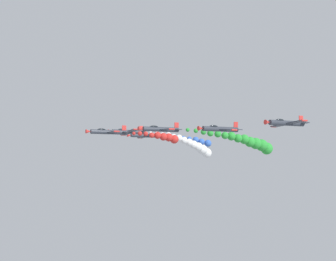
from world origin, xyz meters
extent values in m
cylinder|color=#333842|center=(5.67, 13.52, 127.65)|extent=(1.10, 9.00, 1.10)
cone|color=red|center=(5.67, 18.62, 127.65)|extent=(1.05, 1.20, 1.05)
cube|color=#333842|center=(5.67, 13.12, 127.55)|extent=(9.20, 1.90, 0.19)
cylinder|color=red|center=(1.07, 13.12, 127.56)|extent=(0.36, 1.40, 0.36)
cylinder|color=red|center=(10.27, 13.12, 127.54)|extent=(0.36, 1.40, 0.36)
cube|color=#333842|center=(5.67, 9.52, 127.70)|extent=(3.80, 1.20, 0.19)
cube|color=red|center=(5.68, 9.42, 128.62)|extent=(0.14, 1.10, 1.60)
ellipsoid|color=black|center=(5.68, 15.32, 128.15)|extent=(0.80, 2.20, 0.70)
sphere|color=red|center=(5.64, 6.81, 127.49)|extent=(0.88, 0.88, 0.88)
sphere|color=red|center=(5.68, 5.10, 127.52)|extent=(1.18, 1.18, 1.18)
sphere|color=red|center=(5.91, 3.39, 127.48)|extent=(1.21, 1.21, 1.21)
sphere|color=red|center=(5.93, 1.68, 127.18)|extent=(1.42, 1.42, 1.42)
sphere|color=red|center=(5.97, -0.03, 127.19)|extent=(1.84, 1.84, 1.84)
sphere|color=red|center=(6.01, -1.74, 126.87)|extent=(2.04, 2.04, 2.04)
sphere|color=red|center=(6.24, -3.45, 126.74)|extent=(2.21, 2.21, 2.21)
sphere|color=red|center=(6.36, -5.16, 126.29)|extent=(2.32, 2.32, 2.32)
cylinder|color=#333842|center=(-5.53, 4.68, 127.90)|extent=(1.12, 9.00, 1.12)
cone|color=red|center=(-5.53, 9.78, 127.90)|extent=(1.07, 1.20, 1.07)
cube|color=#333842|center=(-5.52, 4.28, 127.80)|extent=(9.20, 1.90, 0.39)
cylinder|color=red|center=(-10.12, 4.28, 127.70)|extent=(0.37, 1.40, 0.37)
cylinder|color=red|center=(-0.93, 4.28, 127.90)|extent=(0.37, 1.40, 0.37)
cube|color=#333842|center=(-5.53, 0.68, 127.95)|extent=(3.80, 1.20, 0.27)
cube|color=red|center=(-5.55, 0.58, 128.87)|extent=(0.18, 1.10, 1.60)
ellipsoid|color=black|center=(-5.54, 6.48, 128.40)|extent=(0.82, 2.20, 0.72)
sphere|color=green|center=(-5.40, -2.52, 128.01)|extent=(0.94, 0.94, 0.94)
sphere|color=green|center=(-5.55, -4.73, 127.86)|extent=(1.11, 1.11, 1.11)
sphere|color=green|center=(-5.48, -6.94, 127.64)|extent=(1.40, 1.40, 1.40)
sphere|color=green|center=(-5.11, -9.15, 127.40)|extent=(1.61, 1.61, 1.61)
sphere|color=green|center=(-5.12, -11.36, 127.29)|extent=(1.75, 1.75, 1.75)
sphere|color=green|center=(-5.02, -13.57, 126.96)|extent=(1.82, 1.82, 1.82)
sphere|color=green|center=(-4.65, -15.78, 126.85)|extent=(2.22, 2.22, 2.22)
sphere|color=green|center=(-4.46, -17.99, 126.37)|extent=(2.21, 2.21, 2.21)
sphere|color=green|center=(-4.16, -20.20, 126.19)|extent=(2.53, 2.53, 2.53)
sphere|color=green|center=(-3.68, -22.41, 125.54)|extent=(2.73, 2.73, 2.73)
sphere|color=green|center=(-3.31, -24.62, 125.18)|extent=(3.04, 3.04, 3.04)
sphere|color=green|center=(-3.07, -26.82, 124.76)|extent=(3.22, 3.22, 3.22)
sphere|color=green|center=(-2.46, -29.03, 123.92)|extent=(3.31, 3.31, 3.31)
cylinder|color=#333842|center=(15.94, 4.25, 128.55)|extent=(1.22, 9.00, 1.22)
cone|color=red|center=(15.94, 9.35, 128.55)|extent=(1.16, 1.20, 1.16)
cube|color=#333842|center=(15.93, 3.85, 128.45)|extent=(9.16, 1.90, 1.24)
cylinder|color=red|center=(11.36, 3.85, 128.98)|extent=(0.40, 1.40, 0.40)
cylinder|color=red|center=(20.50, 3.85, 127.92)|extent=(0.40, 1.40, 0.40)
cube|color=#333842|center=(15.95, 0.25, 128.60)|extent=(3.80, 1.20, 0.62)
cube|color=red|center=(16.06, 0.15, 129.51)|extent=(0.32, 1.10, 1.61)
ellipsoid|color=black|center=(16.00, 6.05, 129.04)|extent=(0.88, 2.20, 0.79)
sphere|color=white|center=(16.13, -2.69, 128.57)|extent=(0.84, 0.84, 0.84)
sphere|color=white|center=(16.08, -4.63, 128.25)|extent=(1.24, 1.24, 1.24)
sphere|color=white|center=(16.30, -6.58, 128.06)|extent=(1.33, 1.33, 1.33)
sphere|color=white|center=(16.29, -8.52, 128.06)|extent=(1.54, 1.54, 1.54)
sphere|color=white|center=(16.74, -10.46, 127.52)|extent=(1.79, 1.79, 1.79)
sphere|color=white|center=(16.98, -12.41, 127.22)|extent=(2.05, 2.05, 2.05)
sphere|color=white|center=(17.42, -14.35, 126.60)|extent=(2.12, 2.12, 2.12)
sphere|color=white|center=(17.72, -16.29, 126.03)|extent=(2.28, 2.28, 2.28)
sphere|color=white|center=(18.47, -18.24, 125.44)|extent=(2.49, 2.49, 2.49)
sphere|color=white|center=(18.90, -20.18, 124.78)|extent=(2.74, 2.74, 2.74)
sphere|color=white|center=(19.59, -22.12, 123.96)|extent=(3.05, 3.05, 3.05)
sphere|color=white|center=(20.15, -24.06, 122.96)|extent=(3.01, 3.01, 3.01)
cylinder|color=#333842|center=(-16.05, -4.74, 127.61)|extent=(1.18, 9.00, 1.18)
cone|color=red|center=(-16.05, 0.36, 127.61)|extent=(1.12, 1.20, 1.12)
cube|color=#333842|center=(-16.04, -5.14, 127.51)|extent=(9.19, 1.90, 0.87)
cylinder|color=red|center=(-20.63, -5.14, 127.16)|extent=(0.39, 1.40, 0.39)
cylinder|color=red|center=(-11.46, -5.14, 127.86)|extent=(0.39, 1.40, 0.39)
cube|color=#333842|center=(-16.05, -8.74, 127.66)|extent=(3.80, 1.20, 0.47)
cube|color=red|center=(-16.12, -8.84, 128.57)|extent=(0.26, 1.10, 1.61)
ellipsoid|color=black|center=(-16.09, -2.94, 128.10)|extent=(0.85, 2.20, 0.76)
cylinder|color=#333842|center=(25.49, -5.10, 128.16)|extent=(1.19, 9.00, 1.19)
cone|color=red|center=(25.49, 0.00, 128.16)|extent=(1.13, 1.20, 1.13)
cube|color=#333842|center=(25.48, -5.50, 128.06)|extent=(9.18, 1.90, 0.93)
cylinder|color=red|center=(20.89, -5.50, 128.43)|extent=(0.39, 1.40, 0.39)
cylinder|color=red|center=(30.06, -5.50, 127.68)|extent=(0.39, 1.40, 0.39)
cube|color=#333842|center=(25.49, -9.10, 128.21)|extent=(3.80, 1.20, 0.49)
cube|color=red|center=(25.57, -9.20, 129.12)|extent=(0.27, 1.10, 1.61)
ellipsoid|color=black|center=(25.53, -3.30, 128.65)|extent=(0.85, 2.20, 0.76)
sphere|color=blue|center=(25.38, -12.14, 128.19)|extent=(0.99, 0.99, 0.99)
sphere|color=blue|center=(25.39, -14.18, 127.91)|extent=(1.19, 1.19, 1.19)
sphere|color=blue|center=(25.16, -16.23, 127.96)|extent=(1.30, 1.30, 1.30)
sphere|color=blue|center=(24.89, -18.27, 127.66)|extent=(1.44, 1.44, 1.44)
sphere|color=blue|center=(24.64, -20.31, 127.45)|extent=(1.62, 1.62, 1.62)
sphere|color=blue|center=(24.08, -22.35, 127.16)|extent=(2.03, 2.03, 2.03)
sphere|color=blue|center=(23.84, -24.40, 126.59)|extent=(2.08, 2.08, 2.08)
sphere|color=blue|center=(23.20, -26.44, 126.12)|extent=(2.27, 2.27, 2.27)
cylinder|color=#333842|center=(-26.65, -14.19, 128.51)|extent=(1.17, 9.00, 1.17)
cone|color=red|center=(-26.65, -9.09, 128.51)|extent=(1.11, 1.20, 1.11)
cube|color=#333842|center=(-26.65, -14.59, 128.41)|extent=(9.19, 1.90, 0.80)
cylinder|color=red|center=(-31.24, -14.59, 128.72)|extent=(0.38, 1.40, 0.38)
cylinder|color=red|center=(-22.06, -14.59, 128.11)|extent=(0.38, 1.40, 0.38)
cube|color=#333842|center=(-26.64, -18.19, 128.56)|extent=(3.80, 1.20, 0.43)
cube|color=red|center=(-26.58, -18.29, 129.48)|extent=(0.25, 1.10, 1.61)
ellipsoid|color=black|center=(-26.61, -12.39, 129.01)|extent=(0.85, 2.20, 0.75)
camera|label=1|loc=(-96.03, 49.37, 121.01)|focal=46.70mm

